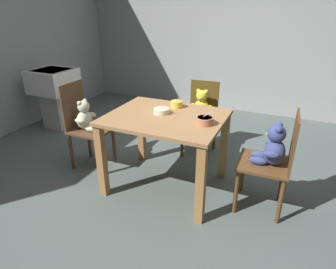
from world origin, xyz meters
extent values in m
cube|color=#4F5A57|center=(0.00, 0.00, -0.02)|extent=(5.20, 5.20, 0.04)
cube|color=gray|center=(0.00, 2.56, 1.40)|extent=(5.20, 0.08, 2.81)
cube|color=#9B7046|center=(0.00, 0.00, 0.72)|extent=(1.03, 0.84, 0.03)
cube|color=#A36D41|center=(-0.47, -0.37, 0.35)|extent=(0.07, 0.07, 0.70)
cube|color=#9E6F3C|center=(0.47, -0.37, 0.35)|extent=(0.07, 0.07, 0.70)
cube|color=#A56B41|center=(-0.47, 0.37, 0.35)|extent=(0.07, 0.07, 0.70)
cube|color=olive|center=(0.47, 0.37, 0.35)|extent=(0.07, 0.07, 0.70)
cube|color=brown|center=(0.88, 0.04, 0.43)|extent=(0.42, 0.42, 0.02)
cube|color=brown|center=(1.07, 0.05, 0.66)|extent=(0.03, 0.38, 0.45)
cylinder|color=brown|center=(0.70, 0.21, 0.21)|extent=(0.04, 0.04, 0.42)
cylinder|color=brown|center=(0.71, -0.14, 0.21)|extent=(0.04, 0.04, 0.42)
cylinder|color=brown|center=(1.05, 0.22, 0.21)|extent=(0.04, 0.04, 0.42)
cylinder|color=brown|center=(1.06, -0.13, 0.21)|extent=(0.04, 0.04, 0.42)
ellipsoid|color=#394479|center=(0.95, 0.04, 0.55)|extent=(0.17, 0.20, 0.22)
ellipsoid|color=beige|center=(0.90, 0.04, 0.54)|extent=(0.06, 0.11, 0.13)
sphere|color=#394479|center=(0.94, 0.04, 0.71)|extent=(0.15, 0.15, 0.15)
ellipsoid|color=beige|center=(0.89, 0.04, 0.70)|extent=(0.05, 0.06, 0.04)
sphere|color=#394479|center=(0.95, 0.09, 0.77)|extent=(0.06, 0.06, 0.06)
sphere|color=#394479|center=(0.95, -0.01, 0.77)|extent=(0.06, 0.06, 0.06)
ellipsoid|color=#394479|center=(0.92, 0.15, 0.57)|extent=(0.13, 0.06, 0.06)
ellipsoid|color=#394479|center=(0.93, -0.07, 0.57)|extent=(0.13, 0.06, 0.06)
ellipsoid|color=#394479|center=(0.83, 0.09, 0.47)|extent=(0.14, 0.07, 0.07)
ellipsoid|color=#394479|center=(0.84, -0.01, 0.47)|extent=(0.14, 0.07, 0.07)
cube|color=#513C15|center=(0.07, 0.78, 0.43)|extent=(0.39, 0.41, 0.02)
cube|color=#513C15|center=(0.06, 0.97, 0.64)|extent=(0.34, 0.04, 0.40)
cylinder|color=#513C15|center=(-0.07, 0.61, 0.21)|extent=(0.04, 0.04, 0.42)
cylinder|color=#513C15|center=(0.23, 0.63, 0.21)|extent=(0.04, 0.04, 0.42)
cylinder|color=#513C15|center=(-0.09, 0.94, 0.21)|extent=(0.04, 0.04, 0.42)
cylinder|color=#513C15|center=(0.22, 0.95, 0.21)|extent=(0.04, 0.04, 0.42)
ellipsoid|color=gold|center=(0.07, 0.85, 0.54)|extent=(0.19, 0.16, 0.21)
ellipsoid|color=beige|center=(0.07, 0.80, 0.53)|extent=(0.10, 0.06, 0.12)
sphere|color=gold|center=(0.07, 0.84, 0.70)|extent=(0.13, 0.13, 0.13)
ellipsoid|color=beige|center=(0.07, 0.79, 0.69)|extent=(0.06, 0.05, 0.04)
sphere|color=gold|center=(0.02, 0.85, 0.74)|extent=(0.05, 0.05, 0.05)
sphere|color=gold|center=(0.11, 0.85, 0.74)|extent=(0.05, 0.05, 0.05)
ellipsoid|color=gold|center=(-0.03, 0.82, 0.57)|extent=(0.06, 0.12, 0.06)
ellipsoid|color=gold|center=(0.17, 0.83, 0.57)|extent=(0.06, 0.12, 0.06)
ellipsoid|color=gold|center=(0.02, 0.74, 0.47)|extent=(0.07, 0.14, 0.06)
ellipsoid|color=gold|center=(0.12, 0.74, 0.47)|extent=(0.07, 0.14, 0.06)
cube|color=#503521|center=(-0.88, 0.02, 0.43)|extent=(0.40, 0.37, 0.02)
cube|color=#503521|center=(-1.07, 0.02, 0.68)|extent=(0.02, 0.33, 0.48)
cylinder|color=#503521|center=(-0.71, -0.13, 0.21)|extent=(0.04, 0.04, 0.42)
cylinder|color=#503521|center=(-0.71, 0.17, 0.21)|extent=(0.04, 0.04, 0.42)
cylinder|color=#503521|center=(-1.05, -0.13, 0.21)|extent=(0.04, 0.04, 0.42)
cylinder|color=#503521|center=(-1.05, 0.17, 0.21)|extent=(0.04, 0.04, 0.42)
ellipsoid|color=beige|center=(-0.95, 0.02, 0.54)|extent=(0.15, 0.17, 0.20)
ellipsoid|color=beige|center=(-0.90, 0.02, 0.53)|extent=(0.05, 0.10, 0.12)
sphere|color=beige|center=(-0.94, 0.02, 0.68)|extent=(0.12, 0.12, 0.12)
ellipsoid|color=beige|center=(-0.90, 0.02, 0.67)|extent=(0.04, 0.05, 0.04)
sphere|color=beige|center=(-0.95, -0.03, 0.73)|extent=(0.05, 0.05, 0.05)
sphere|color=beige|center=(-0.95, 0.06, 0.73)|extent=(0.05, 0.05, 0.05)
ellipsoid|color=beige|center=(-0.93, -0.08, 0.56)|extent=(0.11, 0.06, 0.06)
ellipsoid|color=beige|center=(-0.93, 0.12, 0.56)|extent=(0.11, 0.06, 0.06)
ellipsoid|color=beige|center=(-0.84, -0.03, 0.47)|extent=(0.13, 0.06, 0.06)
ellipsoid|color=beige|center=(-0.85, 0.07, 0.47)|extent=(0.13, 0.06, 0.06)
cylinder|color=yellow|center=(0.00, 0.26, 0.76)|extent=(0.12, 0.12, 0.06)
cylinder|color=yellow|center=(0.00, 0.26, 0.74)|extent=(0.06, 0.06, 0.01)
cylinder|color=beige|center=(0.00, 0.26, 0.79)|extent=(0.10, 0.10, 0.01)
cylinder|color=#BCBCC1|center=(0.02, 0.24, 0.82)|extent=(0.06, 0.07, 0.06)
ellipsoid|color=#BCBCC1|center=(0.00, 0.26, 0.78)|extent=(0.04, 0.04, 0.01)
cylinder|color=#BE7652|center=(0.38, -0.05, 0.76)|extent=(0.15, 0.15, 0.06)
cylinder|color=#BE7652|center=(0.38, -0.05, 0.74)|extent=(0.08, 0.08, 0.01)
cylinder|color=beige|center=(0.38, -0.05, 0.79)|extent=(0.12, 0.12, 0.01)
cylinder|color=#BCBCC1|center=(0.41, -0.06, 0.83)|extent=(0.10, 0.05, 0.08)
ellipsoid|color=#BCBCC1|center=(0.36, -0.04, 0.78)|extent=(0.04, 0.03, 0.01)
cylinder|color=beige|center=(-0.06, 0.04, 0.75)|extent=(0.14, 0.14, 0.05)
cylinder|color=beige|center=(-0.06, 0.04, 0.74)|extent=(0.08, 0.08, 0.01)
cylinder|color=beige|center=(-0.06, 0.04, 0.77)|extent=(0.12, 0.12, 0.01)
cylinder|color=#BCBCC1|center=(-0.03, 0.03, 0.81)|extent=(0.09, 0.06, 0.07)
ellipsoid|color=#BCBCC1|center=(-0.07, 0.05, 0.77)|extent=(0.04, 0.04, 0.01)
cube|color=#B7B2A8|center=(-2.05, 0.74, 0.26)|extent=(0.33, 0.31, 0.52)
cube|color=white|center=(-2.05, 0.74, 0.68)|extent=(0.55, 0.52, 0.31)
cube|color=#38383D|center=(-2.05, 0.74, 0.79)|extent=(0.44, 0.41, 0.08)
camera|label=1|loc=(1.00, -2.19, 1.63)|focal=30.70mm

